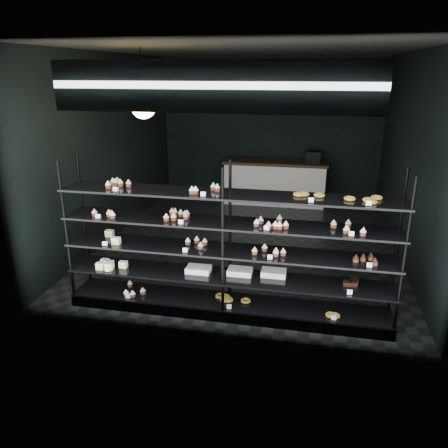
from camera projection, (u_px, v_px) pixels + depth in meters
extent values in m
cube|color=black|center=(250.00, 241.00, 7.81)|extent=(5.00, 6.00, 0.01)
cube|color=black|center=(254.00, 50.00, 6.75)|extent=(5.00, 6.00, 0.01)
cube|color=black|center=(270.00, 130.00, 10.05)|extent=(5.00, 0.01, 3.20)
cube|color=black|center=(210.00, 203.00, 4.51)|extent=(5.00, 0.01, 3.20)
cube|color=black|center=(112.00, 148.00, 7.76)|extent=(0.01, 6.00, 3.20)
cube|color=black|center=(410.00, 159.00, 6.81)|extent=(0.01, 6.00, 3.20)
cube|color=black|center=(226.00, 308.00, 5.52)|extent=(4.00, 0.50, 0.12)
cylinder|color=black|center=(67.00, 235.00, 5.38)|extent=(0.04, 0.04, 1.85)
cylinder|color=black|center=(84.00, 223.00, 5.79)|extent=(0.04, 0.04, 1.85)
cylinder|color=black|center=(223.00, 247.00, 5.01)|extent=(0.04, 0.04, 1.85)
cylinder|color=black|center=(230.00, 234.00, 5.41)|extent=(0.04, 0.04, 1.85)
cylinder|color=black|center=(404.00, 261.00, 4.63)|extent=(0.04, 0.04, 1.85)
cylinder|color=black|center=(397.00, 246.00, 5.04)|extent=(0.04, 0.04, 1.85)
cube|color=black|center=(226.00, 302.00, 5.49)|extent=(4.00, 0.50, 0.03)
cube|color=black|center=(226.00, 277.00, 5.37)|extent=(4.00, 0.50, 0.02)
cube|color=black|center=(226.00, 250.00, 5.25)|extent=(4.00, 0.50, 0.02)
cube|color=black|center=(226.00, 223.00, 5.14)|extent=(4.00, 0.50, 0.02)
cube|color=black|center=(227.00, 194.00, 5.02)|extent=(4.00, 0.50, 0.02)
cube|color=white|center=(115.00, 189.00, 5.09)|extent=(0.06, 0.04, 0.06)
cube|color=white|center=(202.00, 194.00, 4.89)|extent=(0.05, 0.04, 0.06)
cube|color=white|center=(314.00, 200.00, 4.65)|extent=(0.06, 0.04, 0.06)
cube|color=white|center=(366.00, 203.00, 4.55)|extent=(0.06, 0.04, 0.06)
cube|color=white|center=(98.00, 216.00, 5.25)|extent=(0.06, 0.04, 0.06)
cube|color=white|center=(178.00, 222.00, 5.06)|extent=(0.06, 0.04, 0.06)
cube|color=white|center=(270.00, 228.00, 4.86)|extent=(0.05, 0.04, 0.06)
cube|color=white|center=(348.00, 234.00, 4.70)|extent=(0.06, 0.04, 0.06)
cube|color=white|center=(106.00, 244.00, 5.36)|extent=(0.06, 0.04, 0.06)
cube|color=white|center=(186.00, 250.00, 5.16)|extent=(0.06, 0.04, 0.06)
cube|color=white|center=(268.00, 257.00, 4.98)|extent=(0.05, 0.04, 0.06)
cube|color=white|center=(366.00, 265.00, 4.77)|extent=(0.06, 0.04, 0.06)
cube|color=white|center=(105.00, 269.00, 5.48)|extent=(0.06, 0.04, 0.06)
cube|color=white|center=(347.00, 292.00, 4.92)|extent=(0.06, 0.04, 0.06)
cube|color=white|center=(129.00, 296.00, 5.54)|extent=(0.06, 0.04, 0.06)
cube|color=white|center=(231.00, 307.00, 5.29)|extent=(0.05, 0.04, 0.06)
cube|color=white|center=(337.00, 318.00, 5.05)|extent=(0.06, 0.04, 0.06)
cube|color=#0B183A|center=(210.00, 87.00, 4.20)|extent=(3.20, 0.04, 0.45)
cube|color=white|center=(210.00, 87.00, 4.18)|extent=(3.30, 0.02, 0.50)
cylinder|color=black|center=(141.00, 70.00, 5.66)|extent=(0.01, 0.01, 0.56)
sphere|color=#EBBA52|center=(143.00, 106.00, 5.81)|extent=(0.33, 0.33, 0.33)
cube|color=silver|center=(275.00, 184.00, 9.93)|extent=(2.23, 0.60, 0.92)
cube|color=black|center=(276.00, 163.00, 9.77)|extent=(2.32, 0.65, 0.06)
cube|color=black|center=(313.00, 157.00, 9.56)|extent=(0.30, 0.30, 0.25)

